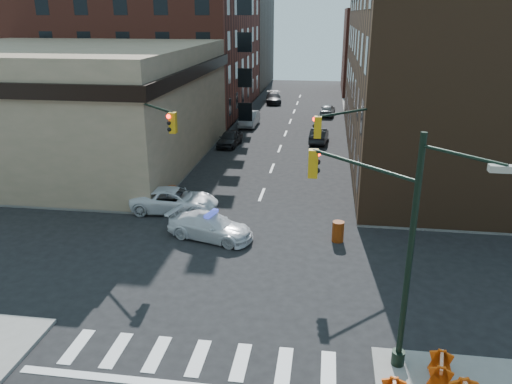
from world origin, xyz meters
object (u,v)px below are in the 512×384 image
(police_car, at_px, (210,226))
(pedestrian_a, at_px, (117,180))
(barrel_bank, at_px, (172,195))
(barricade_se_a, at_px, (440,371))
(barrel_road, at_px, (338,232))
(barricade_nw_a, at_px, (151,197))
(pickup, at_px, (175,200))
(parked_car_wnear, at_px, (230,138))
(parked_car_wfar, at_px, (249,119))
(parked_car_enear, at_px, (319,135))
(pedestrian_b, at_px, (98,181))

(police_car, bearing_deg, pedestrian_a, 67.58)
(barrel_bank, relative_size, barricade_se_a, 0.95)
(barrel_road, height_order, barricade_nw_a, barricade_nw_a)
(pedestrian_a, height_order, barricade_nw_a, pedestrian_a)
(barrel_bank, distance_m, barricade_se_a, 19.88)
(pickup, xyz_separation_m, barricade_se_a, (12.81, -13.31, -0.14))
(parked_car_wnear, bearing_deg, parked_car_wfar, 92.16)
(parked_car_wnear, distance_m, parked_car_enear, 8.29)
(pickup, bearing_deg, parked_car_wnear, -2.07)
(parked_car_wfar, relative_size, barricade_nw_a, 3.58)
(barrel_road, bearing_deg, parked_car_wnear, 116.60)
(barricade_se_a, bearing_deg, pedestrian_b, 62.62)
(parked_car_wfar, relative_size, barrel_road, 4.27)
(pickup, height_order, barrel_road, pickup)
(pickup, height_order, parked_car_wnear, pickup)
(police_car, height_order, barricade_nw_a, police_car)
(parked_car_wnear, bearing_deg, barrel_bank, -88.09)
(parked_car_wnear, height_order, parked_car_wfar, parked_car_wfar)
(pedestrian_b, bearing_deg, pedestrian_a, 7.43)
(barricade_se_a, xyz_separation_m, barricade_nw_a, (-14.52, 13.83, 0.06))
(barricade_se_a, bearing_deg, barrel_road, 28.84)
(police_car, xyz_separation_m, parked_car_wfar, (-2.31, 28.05, 0.09))
(parked_car_wnear, bearing_deg, pedestrian_a, -105.03)
(parked_car_wnear, bearing_deg, pickup, -85.65)
(police_car, distance_m, pedestrian_b, 10.51)
(barricade_nw_a, bearing_deg, police_car, -33.24)
(parked_car_enear, relative_size, barricade_nw_a, 3.15)
(pedestrian_b, bearing_deg, police_car, -43.06)
(pedestrian_a, height_order, barricade_se_a, pedestrian_a)
(pickup, xyz_separation_m, parked_car_wfar, (0.67, 24.64, 0.05))
(parked_car_enear, xyz_separation_m, pedestrian_a, (-12.90, -15.86, 0.26))
(pickup, relative_size, barrel_road, 4.73)
(parked_car_wnear, relative_size, barricade_se_a, 3.54)
(parked_car_wnear, distance_m, barricade_nw_a, 15.69)
(parked_car_enear, bearing_deg, barrel_road, 98.81)
(pickup, height_order, barricade_se_a, pickup)
(pedestrian_a, distance_m, barrel_bank, 4.32)
(pickup, distance_m, barrel_bank, 1.50)
(barrel_road, distance_m, barricade_nw_a, 11.87)
(pedestrian_a, relative_size, barricade_se_a, 1.38)
(pedestrian_a, xyz_separation_m, pedestrian_b, (-1.17, -0.39, 0.02))
(parked_car_enear, bearing_deg, barricade_se_a, 103.04)
(parked_car_wnear, relative_size, parked_car_enear, 0.99)
(parked_car_wfar, xyz_separation_m, pedestrian_b, (-6.57, -22.44, 0.19))
(police_car, bearing_deg, pickup, 56.57)
(parked_car_wfar, xyz_separation_m, barricade_nw_a, (-2.38, -24.13, -0.13))
(police_car, relative_size, parked_car_enear, 1.13)
(parked_car_wnear, height_order, parked_car_enear, parked_car_wnear)
(pedestrian_a, height_order, barrel_road, pedestrian_a)
(pedestrian_a, height_order, barrel_bank, pedestrian_a)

